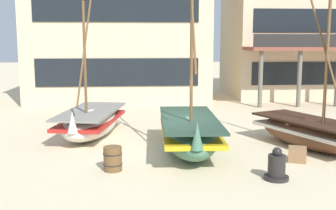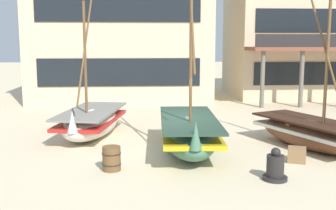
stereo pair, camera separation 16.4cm
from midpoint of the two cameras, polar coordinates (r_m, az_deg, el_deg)
The scene contains 9 objects.
ground_plane at distance 14.08m, azimuth 0.60°, elevation -6.26°, with size 120.00×120.00×0.00m, color beige.
fishing_boat_near_left at distance 16.22m, azimuth -10.22°, elevation -2.29°, with size 2.56×4.68×5.41m.
fishing_boat_centre_large at distance 13.77m, azimuth 3.21°, elevation -3.84°, with size 1.98×5.05×6.78m.
fishing_boat_far_right at distance 15.03m, azimuth 19.35°, elevation -3.61°, with size 3.20×4.62×5.26m.
capstan_winch at distance 11.48m, azimuth 14.94°, elevation -8.32°, with size 0.66×0.66×0.88m.
wooden_barrel at distance 11.98m, azimuth -7.39°, elevation -7.32°, with size 0.56×0.56×0.70m.
cargo_crate at distance 13.35m, azimuth 17.65°, elevation -6.55°, with size 0.53×0.53×0.44m, color olive.
harbor_building_main at distance 25.75m, azimuth -6.29°, elevation 8.81°, with size 11.16×5.35×7.35m.
harbor_building_annex at distance 29.37m, azimuth 16.57°, elevation 10.75°, with size 8.00×9.12×9.70m.
Camera 2 is at (-0.94, -13.57, 3.66)m, focal length 44.29 mm.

